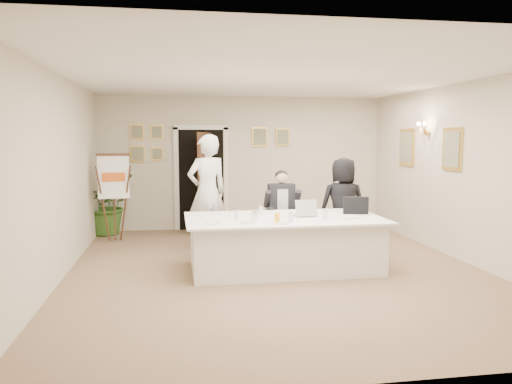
{
  "coord_description": "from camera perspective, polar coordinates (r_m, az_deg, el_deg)",
  "views": [
    {
      "loc": [
        -1.45,
        -7.05,
        1.94
      ],
      "look_at": [
        -0.2,
        0.6,
        1.09
      ],
      "focal_mm": 35.0,
      "sensor_mm": 36.0,
      "label": 1
    }
  ],
  "objects": [
    {
      "name": "wall_left",
      "position": [
        7.24,
        -21.63,
        1.55
      ],
      "size": [
        0.1,
        7.0,
        2.8
      ],
      "primitive_type": "cube",
      "color": "beige",
      "rests_on": "floor"
    },
    {
      "name": "plate_mid",
      "position": [
        6.81,
        -0.95,
        -3.51
      ],
      "size": [
        0.26,
        0.26,
        0.01
      ],
      "primitive_type": "cylinder",
      "rotation": [
        0.0,
        0.0,
        -0.21
      ],
      "color": "white",
      "rests_on": "conference_table"
    },
    {
      "name": "steel_jug",
      "position": [
        7.12,
        -0.11,
        -2.7
      ],
      "size": [
        0.09,
        0.09,
        0.11
      ],
      "primitive_type": "cylinder",
      "rotation": [
        0.0,
        0.0,
        -0.02
      ],
      "color": "silver",
      "rests_on": "conference_table"
    },
    {
      "name": "laptop_bag",
      "position": [
        7.76,
        11.33,
        -1.51
      ],
      "size": [
        0.39,
        0.18,
        0.26
      ],
      "primitive_type": "cube",
      "rotation": [
        0.0,
        0.0,
        -0.21
      ],
      "color": "black",
      "rests_on": "conference_table"
    },
    {
      "name": "plate_near",
      "position": [
        6.79,
        3.15,
        -3.55
      ],
      "size": [
        0.23,
        0.23,
        0.01
      ],
      "primitive_type": "cylinder",
      "rotation": [
        0.0,
        0.0,
        -0.13
      ],
      "color": "white",
      "rests_on": "conference_table"
    },
    {
      "name": "flip_chart",
      "position": [
        9.62,
        -15.9,
        -1.09
      ],
      "size": [
        0.58,
        0.39,
        1.61
      ],
      "color": "#3E1D14",
      "rests_on": "floor"
    },
    {
      "name": "ceiling",
      "position": [
        7.25,
        2.38,
        13.08
      ],
      "size": [
        6.0,
        7.0,
        0.02
      ],
      "primitive_type": "cube",
      "color": "white",
      "rests_on": "wall_back"
    },
    {
      "name": "glass_a",
      "position": [
        7.04,
        -2.22,
        -2.68
      ],
      "size": [
        0.07,
        0.07,
        0.14
      ],
      "primitive_type": "cylinder",
      "rotation": [
        0.0,
        0.0,
        0.08
      ],
      "color": "silver",
      "rests_on": "conference_table"
    },
    {
      "name": "laptop",
      "position": [
        7.44,
        5.53,
        -1.69
      ],
      "size": [
        0.35,
        0.37,
        0.28
      ],
      "primitive_type": null,
      "rotation": [
        0.0,
        0.0,
        0.08
      ],
      "color": "#B7BABC",
      "rests_on": "conference_table"
    },
    {
      "name": "pictures_back_wall",
      "position": [
        10.54,
        -5.78,
        5.74
      ],
      "size": [
        3.4,
        0.06,
        0.8
      ],
      "primitive_type": null,
      "color": "gold",
      "rests_on": "wall_back"
    },
    {
      "name": "wall_back",
      "position": [
        10.66,
        -1.46,
        3.36
      ],
      "size": [
        6.0,
        0.1,
        2.8
      ],
      "primitive_type": "cube",
      "color": "beige",
      "rests_on": "floor"
    },
    {
      "name": "glass_d",
      "position": [
        7.46,
        0.55,
        -2.17
      ],
      "size": [
        0.08,
        0.08,
        0.14
      ],
      "primitive_type": "cylinder",
      "rotation": [
        0.0,
        0.0,
        -0.27
      ],
      "color": "silver",
      "rests_on": "conference_table"
    },
    {
      "name": "pictures_right_wall",
      "position": [
        9.36,
        18.96,
        4.76
      ],
      "size": [
        0.06,
        2.2,
        0.8
      ],
      "primitive_type": null,
      "color": "gold",
      "rests_on": "wall_right"
    },
    {
      "name": "plate_left",
      "position": [
        6.81,
        -4.89,
        -3.54
      ],
      "size": [
        0.29,
        0.29,
        0.01
      ],
      "primitive_type": "cylinder",
      "rotation": [
        0.0,
        0.0,
        -0.31
      ],
      "color": "white",
      "rests_on": "conference_table"
    },
    {
      "name": "floor",
      "position": [
        7.45,
        2.29,
        -8.82
      ],
      "size": [
        7.0,
        7.0,
        0.0
      ],
      "primitive_type": "plane",
      "color": "brown",
      "rests_on": "ground"
    },
    {
      "name": "oj_glass",
      "position": [
        6.85,
        2.43,
        -2.98
      ],
      "size": [
        0.09,
        0.09,
        0.13
      ],
      "primitive_type": "cylinder",
      "rotation": [
        0.0,
        0.0,
        -0.16
      ],
      "color": "#FFB015",
      "rests_on": "conference_table"
    },
    {
      "name": "seated_man",
      "position": [
        8.5,
        2.97,
        -2.12
      ],
      "size": [
        0.74,
        0.77,
        1.4
      ],
      "primitive_type": null,
      "rotation": [
        0.0,
        0.0,
        0.24
      ],
      "color": "black",
      "rests_on": "floor"
    },
    {
      "name": "wall_sconce",
      "position": [
        9.33,
        18.66,
        6.92
      ],
      "size": [
        0.2,
        0.3,
        0.24
      ],
      "primitive_type": null,
      "color": "#C98740",
      "rests_on": "wall_right"
    },
    {
      "name": "glass_b",
      "position": [
        6.94,
        4.0,
        -2.82
      ],
      "size": [
        0.09,
        0.09,
        0.14
      ],
      "primitive_type": "cylinder",
      "rotation": [
        0.0,
        0.0,
        -0.31
      ],
      "color": "silver",
      "rests_on": "conference_table"
    },
    {
      "name": "standing_woman",
      "position": [
        8.5,
        9.9,
        -1.5
      ],
      "size": [
        0.82,
        0.56,
        1.61
      ],
      "primitive_type": "imported",
      "rotation": [
        0.0,
        0.0,
        3.08
      ],
      "color": "black",
      "rests_on": "floor"
    },
    {
      "name": "conference_table",
      "position": [
        7.39,
        3.2,
        -5.83
      ],
      "size": [
        2.86,
        1.52,
        0.78
      ],
      "color": "white",
      "rests_on": "floor"
    },
    {
      "name": "glass_c",
      "position": [
        7.13,
        7.9,
        -2.62
      ],
      "size": [
        0.07,
        0.07,
        0.14
      ],
      "primitive_type": "cylinder",
      "rotation": [
        0.0,
        0.0,
        -0.23
      ],
      "color": "silver",
      "rests_on": "conference_table"
    },
    {
      "name": "wall_front",
      "position": [
        3.87,
        12.81,
        -1.88
      ],
      "size": [
        6.0,
        0.1,
        2.8
      ],
      "primitive_type": "cube",
      "color": "beige",
      "rests_on": "floor"
    },
    {
      "name": "wall_right",
      "position": [
        8.35,
        22.94,
        2.07
      ],
      "size": [
        0.1,
        7.0,
        2.8
      ],
      "primitive_type": "cube",
      "color": "beige",
      "rests_on": "floor"
    },
    {
      "name": "potted_palm",
      "position": [
        10.42,
        -16.65,
        -1.29
      ],
      "size": [
        1.32,
        1.21,
        1.24
      ],
      "primitive_type": "imported",
      "rotation": [
        0.0,
        0.0,
        0.25
      ],
      "color": "#315B1E",
      "rests_on": "floor"
    },
    {
      "name": "doorway",
      "position": [
        10.42,
        -6.13,
        1.29
      ],
      "size": [
        1.14,
        0.86,
        2.2
      ],
      "color": "black",
      "rests_on": "floor"
    },
    {
      "name": "paper_stack",
      "position": [
        7.34,
        10.54,
        -2.87
      ],
      "size": [
        0.29,
        0.22,
        0.03
      ],
      "primitive_type": "cube",
      "rotation": [
        0.0,
        0.0,
        0.12
      ],
      "color": "white",
      "rests_on": "conference_table"
    },
    {
      "name": "standing_man",
      "position": [
        8.66,
        -5.59,
        -0.03
      ],
      "size": [
        0.85,
        0.71,
        1.99
      ],
      "primitive_type": "imported",
      "rotation": [
        0.0,
        0.0,
        3.51
      ],
      "color": "white",
      "rests_on": "floor"
    }
  ]
}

